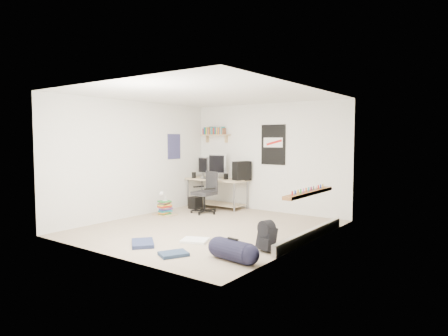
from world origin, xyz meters
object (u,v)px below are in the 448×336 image
Objects in this scene: book_stack at (165,208)px; backpack at (267,238)px; office_chair at (204,192)px; duffel_bag at (233,251)px; desk at (217,193)px.

backpack is at bearing -19.61° from book_stack.
office_chair is 3.63m from duffel_bag.
backpack is (2.71, -1.86, -0.29)m from office_chair.
desk reaches higher than backpack.
duffel_bag is 1.21× the size of book_stack.
office_chair is 0.95m from book_stack.
office_chair reaches higher than backpack.
duffel_bag is (2.57, -2.54, -0.35)m from office_chair.
book_stack is (-0.35, -1.45, -0.21)m from desk.
book_stack is (-0.56, -0.69, -0.34)m from office_chair.
desk is at bearing 124.93° from office_chair.
backpack is (2.92, -2.62, -0.16)m from desk.
office_chair is at bearing 51.11° from book_stack.
duffel_bag is at bearing -25.32° from office_chair.
office_chair is 1.64× the size of duffel_bag.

